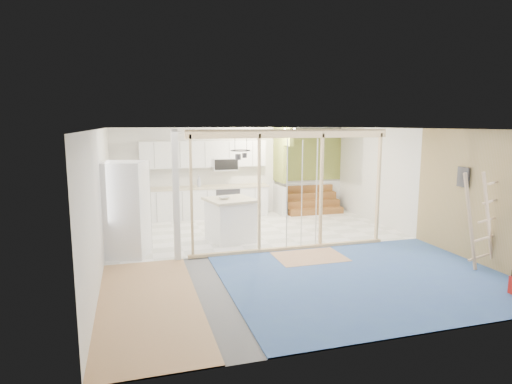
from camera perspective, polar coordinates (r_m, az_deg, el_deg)
name	(u,v)px	position (r m, az deg, el deg)	size (l,w,h in m)	color
room	(277,191)	(8.95, 2.88, 0.07)	(7.01, 8.01, 2.61)	slate
floor_overlays	(279,250)	(9.32, 3.12, -7.71)	(7.00, 8.00, 0.03)	white
stud_frame	(265,177)	(8.82, 1.23, 1.95)	(4.66, 0.14, 2.60)	beige
base_cabinets	(182,206)	(11.99, -9.80, -1.80)	(4.45, 2.24, 0.93)	white
upper_cabinets	(206,155)	(12.37, -6.66, 4.92)	(3.60, 0.41, 0.85)	white
green_partition	(301,182)	(13.11, 6.06, 1.31)	(2.25, 1.51, 2.60)	olive
pot_rack	(241,153)	(10.59, -2.04, 5.26)	(0.52, 0.52, 0.72)	black
sheathing_panel	(488,199)	(9.12, 28.52, -0.86)	(0.02, 4.00, 2.60)	tan
electrical_panel	(463,177)	(9.47, 25.92, 1.80)	(0.04, 0.30, 0.40)	#37373C
ceiling_light	(290,130)	(12.14, 4.53, 8.28)	(0.32, 0.32, 0.08)	#FFEABF
fridge	(125,210)	(9.08, -17.04, -2.26)	(1.06, 1.02, 1.95)	white
island	(230,220)	(9.93, -3.46, -3.75)	(1.22, 1.22, 1.00)	white
bowl	(224,198)	(9.77, -4.28, -0.77)	(0.25, 0.25, 0.06)	silver
soap_bottle_a	(199,181)	(12.24, -7.62, 1.43)	(0.12, 0.12, 0.32)	#ADAFC1
soap_bottle_b	(259,181)	(12.62, 0.45, 1.49)	(0.10, 0.10, 0.21)	silver
ladder	(482,221)	(8.86, 27.87, -3.46)	(0.99, 0.06, 1.83)	tan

